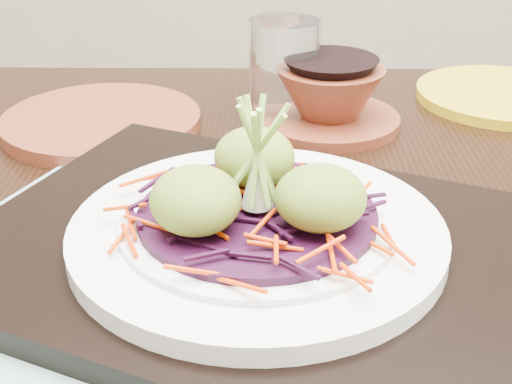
{
  "coord_description": "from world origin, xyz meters",
  "views": [
    {
      "loc": [
        -0.08,
        -0.52,
        1.01
      ],
      "look_at": [
        -0.07,
        -0.09,
        0.79
      ],
      "focal_mm": 50.0,
      "sensor_mm": 36.0,
      "label": 1
    }
  ],
  "objects_px": {
    "serving_tray": "(257,252)",
    "dining_table": "(297,339)",
    "terracotta_side_plate": "(102,122)",
    "white_plate": "(257,231)",
    "water_glass": "(284,70)",
    "yellow_plate": "(502,95)",
    "terracotta_bowl_set": "(329,100)"
  },
  "relations": [
    {
      "from": "serving_tray",
      "to": "dining_table",
      "type": "bearing_deg",
      "value": 78.82
    },
    {
      "from": "serving_tray",
      "to": "terracotta_side_plate",
      "type": "height_order",
      "value": "serving_tray"
    },
    {
      "from": "serving_tray",
      "to": "terracotta_side_plate",
      "type": "bearing_deg",
      "value": 145.87
    },
    {
      "from": "white_plate",
      "to": "water_glass",
      "type": "distance_m",
      "value": 0.28
    },
    {
      "from": "terracotta_side_plate",
      "to": "serving_tray",
      "type": "bearing_deg",
      "value": -60.6
    },
    {
      "from": "yellow_plate",
      "to": "serving_tray",
      "type": "bearing_deg",
      "value": -131.31
    },
    {
      "from": "white_plate",
      "to": "yellow_plate",
      "type": "distance_m",
      "value": 0.42
    },
    {
      "from": "terracotta_bowl_set",
      "to": "white_plate",
      "type": "bearing_deg",
      "value": -107.76
    },
    {
      "from": "terracotta_bowl_set",
      "to": "yellow_plate",
      "type": "height_order",
      "value": "terracotta_bowl_set"
    },
    {
      "from": "water_glass",
      "to": "yellow_plate",
      "type": "distance_m",
      "value": 0.25
    },
    {
      "from": "white_plate",
      "to": "terracotta_bowl_set",
      "type": "relative_size",
      "value": 1.4
    },
    {
      "from": "dining_table",
      "to": "serving_tray",
      "type": "xyz_separation_m",
      "value": [
        -0.03,
        -0.04,
        0.11
      ]
    },
    {
      "from": "terracotta_side_plate",
      "to": "water_glass",
      "type": "xyz_separation_m",
      "value": [
        0.18,
        0.02,
        0.04
      ]
    },
    {
      "from": "white_plate",
      "to": "terracotta_bowl_set",
      "type": "height_order",
      "value": "terracotta_bowl_set"
    },
    {
      "from": "terracotta_side_plate",
      "to": "yellow_plate",
      "type": "distance_m",
      "value": 0.43
    },
    {
      "from": "terracotta_bowl_set",
      "to": "yellow_plate",
      "type": "relative_size",
      "value": 0.97
    },
    {
      "from": "white_plate",
      "to": "water_glass",
      "type": "height_order",
      "value": "water_glass"
    },
    {
      "from": "dining_table",
      "to": "terracotta_side_plate",
      "type": "height_order",
      "value": "terracotta_side_plate"
    },
    {
      "from": "dining_table",
      "to": "terracotta_bowl_set",
      "type": "bearing_deg",
      "value": 80.08
    },
    {
      "from": "terracotta_side_plate",
      "to": "water_glass",
      "type": "height_order",
      "value": "water_glass"
    },
    {
      "from": "white_plate",
      "to": "dining_table",
      "type": "bearing_deg",
      "value": 52.35
    },
    {
      "from": "terracotta_side_plate",
      "to": "water_glass",
      "type": "distance_m",
      "value": 0.19
    },
    {
      "from": "serving_tray",
      "to": "yellow_plate",
      "type": "bearing_deg",
      "value": 75.16
    },
    {
      "from": "water_glass",
      "to": "white_plate",
      "type": "bearing_deg",
      "value": -97.79
    },
    {
      "from": "serving_tray",
      "to": "terracotta_bowl_set",
      "type": "xyz_separation_m",
      "value": [
        0.08,
        0.25,
        0.01
      ]
    },
    {
      "from": "dining_table",
      "to": "white_plate",
      "type": "distance_m",
      "value": 0.14
    },
    {
      "from": "white_plate",
      "to": "terracotta_side_plate",
      "type": "relative_size",
      "value": 1.28
    },
    {
      "from": "water_glass",
      "to": "terracotta_side_plate",
      "type": "bearing_deg",
      "value": -172.37
    },
    {
      "from": "dining_table",
      "to": "serving_tray",
      "type": "height_order",
      "value": "serving_tray"
    },
    {
      "from": "serving_tray",
      "to": "terracotta_side_plate",
      "type": "relative_size",
      "value": 1.96
    },
    {
      "from": "water_glass",
      "to": "yellow_plate",
      "type": "relative_size",
      "value": 0.54
    },
    {
      "from": "water_glass",
      "to": "yellow_plate",
      "type": "height_order",
      "value": "water_glass"
    }
  ]
}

